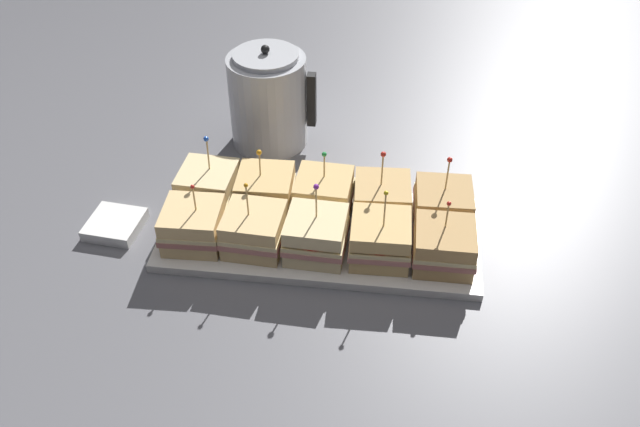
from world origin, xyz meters
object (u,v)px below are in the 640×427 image
Objects in this scene: sandwich_front_far_right at (444,246)px; kettle_steel at (268,99)px; sandwich_back_far_right at (443,205)px; sandwich_front_right at (380,239)px; sandwich_back_far_left at (209,187)px; sandwich_front_center at (317,235)px; serving_platter at (320,233)px; sandwich_front_left at (254,230)px; sandwich_front_far_left at (193,225)px; napkin_stack at (115,225)px; sandwich_back_left at (265,192)px; sandwich_back_right at (382,200)px; sandwich_back_center at (323,195)px.

kettle_steel is (-0.41, 0.40, 0.06)m from sandwich_front_far_right.
sandwich_front_right is at bearing -135.20° from sandwich_back_far_right.
sandwich_front_right is at bearing -17.96° from sandwich_back_far_left.
sandwich_front_right reaches higher than sandwich_front_center.
serving_platter is 0.08m from sandwich_front_center.
sandwich_front_left is 0.62× the size of kettle_steel.
sandwich_front_far_left is 0.49m from sandwich_front_far_right.
serving_platter is at bearing 3.68° from napkin_stack.
napkin_stack is at bearing -164.12° from sandwich_back_left.
sandwich_front_far_right is 0.86× the size of sandwich_back_right.
sandwich_back_far_right is at bearing -0.35° from sandwich_back_center.
kettle_steel is at bearing 54.11° from napkin_stack.
serving_platter is 0.14m from sandwich_back_left.
sandwich_front_left is at bearing -6.17° from napkin_stack.
sandwich_front_center is 1.13× the size of sandwich_back_center.
sandwich_front_right reaches higher than sandwich_back_far_left.
sandwich_front_far_right is (0.49, -0.00, 0.00)m from sandwich_front_far_left.
sandwich_back_center is at bearing 178.43° from sandwich_back_right.
sandwich_front_left is at bearing -161.76° from sandwich_back_far_right.
sandwich_back_center is (-0.00, 0.06, 0.05)m from serving_platter.
sandwich_back_right is at bearing 26.05° from serving_platter.
sandwich_front_far_right is at bearing -90.03° from sandwich_back_far_right.
sandwich_front_right is 0.17m from sandwich_back_far_right.
serving_platter is 4.52× the size of sandwich_front_far_left.
sandwich_back_left is 0.92× the size of sandwich_back_far_right.
sandwich_front_center is 0.24m from sandwich_front_far_right.
sandwich_back_far_left is 1.41× the size of napkin_stack.
sandwich_front_right reaches higher than sandwich_front_far_left.
kettle_steel is at bearing 78.44° from sandwich_front_far_left.
sandwich_back_center is at bearing -59.27° from kettle_steel.
sandwich_front_right is 1.14× the size of sandwich_back_left.
serving_platter is 0.08m from sandwich_back_center.
sandwich_front_right is 0.12m from sandwich_front_far_right.
sandwich_front_right reaches higher than serving_platter.
sandwich_front_far_right is at bearing 0.32° from sandwich_front_center.
napkin_stack is (-0.67, -0.09, -0.05)m from sandwich_back_far_right.
sandwich_back_left is at bearing 89.84° from sandwich_front_left.
sandwich_front_far_left is 0.12m from sandwich_front_left.
sandwich_front_center is at bearing -67.50° from kettle_steel.
sandwich_front_right is 1.01× the size of sandwich_back_right.
serving_platter is at bearing -89.58° from sandwich_back_center.
sandwich_back_far_right is (0.24, 0.06, 0.05)m from serving_platter.
sandwich_back_left reaches higher than sandwich_back_center.
sandwich_front_right is 1.15× the size of sandwich_back_center.
serving_platter is 0.14m from sandwich_back_right.
serving_platter is 0.26m from sandwich_back_far_right.
sandwich_back_right is (0.24, 0.12, 0.00)m from sandwich_front_left.
sandwich_front_far_right is 0.97× the size of sandwich_back_left.
sandwich_back_far_left is at bearing -106.18° from kettle_steel.
sandwich_back_far_left reaches higher than serving_platter.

